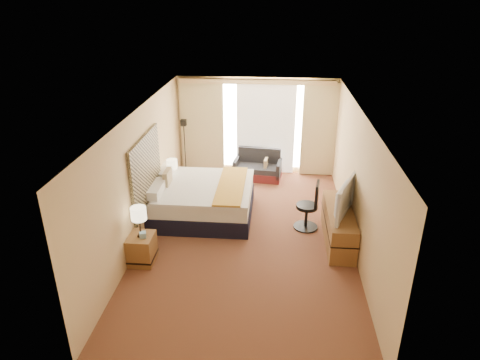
# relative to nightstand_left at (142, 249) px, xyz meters

# --- Properties ---
(floor) EXTENTS (4.20, 7.00, 0.02)m
(floor) POSITION_rel_nightstand_left_xyz_m (1.87, 1.05, -0.28)
(floor) COLOR #501717
(floor) RESTS_ON ground
(ceiling) EXTENTS (4.20, 7.00, 0.02)m
(ceiling) POSITION_rel_nightstand_left_xyz_m (1.87, 1.05, 2.33)
(ceiling) COLOR white
(ceiling) RESTS_ON wall_back
(wall_back) EXTENTS (4.20, 0.02, 2.60)m
(wall_back) POSITION_rel_nightstand_left_xyz_m (1.87, 4.55, 1.02)
(wall_back) COLOR #E2B78A
(wall_back) RESTS_ON ground
(wall_front) EXTENTS (4.20, 0.02, 2.60)m
(wall_front) POSITION_rel_nightstand_left_xyz_m (1.87, -2.45, 1.02)
(wall_front) COLOR #E2B78A
(wall_front) RESTS_ON ground
(wall_left) EXTENTS (0.02, 7.00, 2.60)m
(wall_left) POSITION_rel_nightstand_left_xyz_m (-0.23, 1.05, 1.02)
(wall_left) COLOR #E2B78A
(wall_left) RESTS_ON ground
(wall_right) EXTENTS (0.02, 7.00, 2.60)m
(wall_right) POSITION_rel_nightstand_left_xyz_m (3.97, 1.05, 1.02)
(wall_right) COLOR #E2B78A
(wall_right) RESTS_ON ground
(headboard) EXTENTS (0.06, 1.85, 1.50)m
(headboard) POSITION_rel_nightstand_left_xyz_m (-0.19, 1.25, 1.01)
(headboard) COLOR black
(headboard) RESTS_ON wall_left
(nightstand_left) EXTENTS (0.45, 0.52, 0.55)m
(nightstand_left) POSITION_rel_nightstand_left_xyz_m (0.00, 0.00, 0.00)
(nightstand_left) COLOR olive
(nightstand_left) RESTS_ON floor
(nightstand_right) EXTENTS (0.45, 0.52, 0.55)m
(nightstand_right) POSITION_rel_nightstand_left_xyz_m (0.00, 2.50, 0.00)
(nightstand_right) COLOR olive
(nightstand_right) RESTS_ON floor
(media_dresser) EXTENTS (0.50, 1.80, 0.70)m
(media_dresser) POSITION_rel_nightstand_left_xyz_m (3.70, 1.05, 0.07)
(media_dresser) COLOR olive
(media_dresser) RESTS_ON floor
(window) EXTENTS (2.30, 0.02, 2.30)m
(window) POSITION_rel_nightstand_left_xyz_m (2.12, 4.52, 1.04)
(window) COLOR white
(window) RESTS_ON wall_back
(curtains) EXTENTS (4.12, 0.19, 2.56)m
(curtains) POSITION_rel_nightstand_left_xyz_m (1.87, 4.44, 1.13)
(curtains) COLOR beige
(curtains) RESTS_ON floor
(bed) EXTENTS (2.18, 1.99, 1.06)m
(bed) POSITION_rel_nightstand_left_xyz_m (0.81, 1.90, 0.11)
(bed) COLOR black
(bed) RESTS_ON floor
(loveseat) EXTENTS (1.31, 0.81, 0.78)m
(loveseat) POSITION_rel_nightstand_left_xyz_m (1.95, 4.09, -0.02)
(loveseat) COLOR maroon
(loveseat) RESTS_ON floor
(floor_lamp) EXTENTS (0.19, 0.19, 1.54)m
(floor_lamp) POSITION_rel_nightstand_left_xyz_m (-0.03, 4.18, 0.81)
(floor_lamp) COLOR black
(floor_lamp) RESTS_ON floor
(desk_chair) EXTENTS (0.51, 0.51, 1.06)m
(desk_chair) POSITION_rel_nightstand_left_xyz_m (3.15, 1.52, 0.20)
(desk_chair) COLOR black
(desk_chair) RESTS_ON floor
(lamp_left) EXTENTS (0.28, 0.28, 0.59)m
(lamp_left) POSITION_rel_nightstand_left_xyz_m (0.01, -0.00, 0.73)
(lamp_left) COLOR black
(lamp_left) RESTS_ON nightstand_left
(lamp_right) EXTENTS (0.25, 0.25, 0.52)m
(lamp_right) POSITION_rel_nightstand_left_xyz_m (0.03, 2.49, 0.68)
(lamp_right) COLOR black
(lamp_right) RESTS_ON nightstand_right
(tissue_box) EXTENTS (0.14, 0.14, 0.10)m
(tissue_box) POSITION_rel_nightstand_left_xyz_m (0.06, -0.04, 0.33)
(tissue_box) COLOR #84B0CC
(tissue_box) RESTS_ON nightstand_left
(telephone) EXTENTS (0.16, 0.13, 0.06)m
(telephone) POSITION_rel_nightstand_left_xyz_m (-0.02, 2.47, 0.31)
(telephone) COLOR black
(telephone) RESTS_ON nightstand_right
(television) EXTENTS (0.60, 1.15, 0.68)m
(television) POSITION_rel_nightstand_left_xyz_m (3.65, 0.92, 0.77)
(television) COLOR black
(television) RESTS_ON media_dresser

